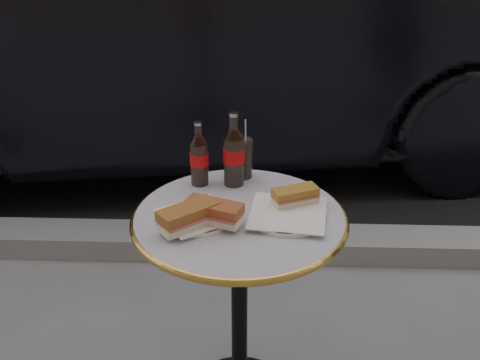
{
  "coord_description": "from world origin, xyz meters",
  "views": [
    {
      "loc": [
        0.06,
        -1.48,
        1.6
      ],
      "look_at": [
        0.0,
        0.05,
        0.82
      ],
      "focal_mm": 45.0,
      "sensor_mm": 36.0,
      "label": 1
    }
  ],
  "objects_px": {
    "plate_right": "(288,215)",
    "bistro_table": "(239,316)",
    "cola_bottle_right": "(234,149)",
    "parked_car": "(195,27)",
    "cola_glass": "(243,158)",
    "plate_left": "(196,218)",
    "cola_bottle_left": "(199,153)"
  },
  "relations": [
    {
      "from": "plate_right",
      "to": "cola_bottle_right",
      "type": "height_order",
      "value": "cola_bottle_right"
    },
    {
      "from": "plate_left",
      "to": "cola_bottle_right",
      "type": "bearing_deg",
      "value": 66.72
    },
    {
      "from": "cola_bottle_right",
      "to": "cola_glass",
      "type": "xyz_separation_m",
      "value": [
        0.03,
        0.05,
        -0.05
      ]
    },
    {
      "from": "cola_bottle_right",
      "to": "parked_car",
      "type": "distance_m",
      "value": 1.92
    },
    {
      "from": "plate_left",
      "to": "cola_glass",
      "type": "bearing_deg",
      "value": 66.16
    },
    {
      "from": "cola_bottle_right",
      "to": "bistro_table",
      "type": "bearing_deg",
      "value": -82.92
    },
    {
      "from": "plate_right",
      "to": "bistro_table",
      "type": "bearing_deg",
      "value": 177.31
    },
    {
      "from": "plate_left",
      "to": "cola_bottle_right",
      "type": "relative_size",
      "value": 0.81
    },
    {
      "from": "cola_bottle_left",
      "to": "plate_right",
      "type": "bearing_deg",
      "value": -36.47
    },
    {
      "from": "cola_bottle_left",
      "to": "plate_left",
      "type": "bearing_deg",
      "value": -87.09
    },
    {
      "from": "cola_glass",
      "to": "parked_car",
      "type": "relative_size",
      "value": 0.03
    },
    {
      "from": "bistro_table",
      "to": "cola_bottle_left",
      "type": "height_order",
      "value": "cola_bottle_left"
    },
    {
      "from": "plate_left",
      "to": "cola_glass",
      "type": "xyz_separation_m",
      "value": [
        0.12,
        0.27,
        0.06
      ]
    },
    {
      "from": "cola_bottle_right",
      "to": "cola_glass",
      "type": "bearing_deg",
      "value": 63.81
    },
    {
      "from": "cola_bottle_right",
      "to": "cola_glass",
      "type": "height_order",
      "value": "cola_bottle_right"
    },
    {
      "from": "plate_right",
      "to": "cola_bottle_left",
      "type": "height_order",
      "value": "cola_bottle_left"
    },
    {
      "from": "cola_bottle_left",
      "to": "cola_bottle_right",
      "type": "relative_size",
      "value": 0.87
    },
    {
      "from": "bistro_table",
      "to": "cola_bottle_left",
      "type": "bearing_deg",
      "value": 124.32
    },
    {
      "from": "plate_right",
      "to": "parked_car",
      "type": "height_order",
      "value": "parked_car"
    },
    {
      "from": "cola_glass",
      "to": "parked_car",
      "type": "height_order",
      "value": "parked_car"
    },
    {
      "from": "plate_left",
      "to": "parked_car",
      "type": "xyz_separation_m",
      "value": [
        -0.22,
        2.11,
        0.05
      ]
    },
    {
      "from": "cola_glass",
      "to": "parked_car",
      "type": "bearing_deg",
      "value": 100.49
    },
    {
      "from": "bistro_table",
      "to": "cola_glass",
      "type": "bearing_deg",
      "value": 89.72
    },
    {
      "from": "plate_right",
      "to": "cola_glass",
      "type": "bearing_deg",
      "value": 118.33
    },
    {
      "from": "cola_bottle_left",
      "to": "cola_glass",
      "type": "height_order",
      "value": "cola_bottle_left"
    },
    {
      "from": "bistro_table",
      "to": "parked_car",
      "type": "relative_size",
      "value": 0.15
    },
    {
      "from": "cola_bottle_right",
      "to": "plate_right",
      "type": "bearing_deg",
      "value": -51.22
    },
    {
      "from": "plate_right",
      "to": "cola_bottle_right",
      "type": "relative_size",
      "value": 0.94
    },
    {
      "from": "parked_car",
      "to": "cola_glass",
      "type": "bearing_deg",
      "value": -177.54
    },
    {
      "from": "bistro_table",
      "to": "plate_right",
      "type": "relative_size",
      "value": 3.27
    },
    {
      "from": "bistro_table",
      "to": "parked_car",
      "type": "bearing_deg",
      "value": 99.24
    },
    {
      "from": "plate_left",
      "to": "cola_glass",
      "type": "distance_m",
      "value": 0.31
    }
  ]
}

